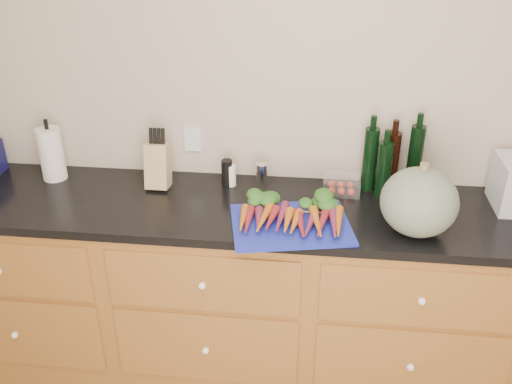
# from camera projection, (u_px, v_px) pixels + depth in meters

# --- Properties ---
(wall_back) EXTENTS (4.10, 0.05, 2.60)m
(wall_back) POSITION_uv_depth(u_px,v_px,m) (320.00, 106.00, 2.63)
(wall_back) COLOR beige
(wall_back) RESTS_ON ground
(cabinets) EXTENTS (3.60, 0.64, 0.90)m
(cabinets) POSITION_uv_depth(u_px,v_px,m) (309.00, 297.00, 2.74)
(cabinets) COLOR brown
(cabinets) RESTS_ON ground
(countertop) EXTENTS (3.64, 0.62, 0.04)m
(countertop) POSITION_uv_depth(u_px,v_px,m) (314.00, 212.00, 2.52)
(countertop) COLOR black
(countertop) RESTS_ON cabinets
(cutting_board) EXTENTS (0.55, 0.46, 0.01)m
(cutting_board) POSITION_uv_depth(u_px,v_px,m) (291.00, 225.00, 2.38)
(cutting_board) COLOR #1925A2
(cutting_board) RESTS_ON countertop
(carrots) EXTENTS (0.44, 0.30, 0.06)m
(carrots) POSITION_uv_depth(u_px,v_px,m) (291.00, 214.00, 2.40)
(carrots) COLOR #C16216
(carrots) RESTS_ON cutting_board
(squash) EXTENTS (0.31, 0.31, 0.28)m
(squash) POSITION_uv_depth(u_px,v_px,m) (419.00, 202.00, 2.28)
(squash) COLOR #556453
(squash) RESTS_ON countertop
(paper_towel) EXTENTS (0.11, 0.11, 0.26)m
(paper_towel) POSITION_uv_depth(u_px,v_px,m) (51.00, 154.00, 2.72)
(paper_towel) COLOR white
(paper_towel) RESTS_ON countertop
(knife_block) EXTENTS (0.11, 0.11, 0.21)m
(knife_block) POSITION_uv_depth(u_px,v_px,m) (158.00, 165.00, 2.66)
(knife_block) COLOR tan
(knife_block) RESTS_ON countertop
(grinder_salt) EXTENTS (0.05, 0.05, 0.10)m
(grinder_salt) POSITION_uv_depth(u_px,v_px,m) (231.00, 175.00, 2.69)
(grinder_salt) COLOR white
(grinder_salt) RESTS_ON countertop
(grinder_pepper) EXTENTS (0.05, 0.05, 0.13)m
(grinder_pepper) POSITION_uv_depth(u_px,v_px,m) (227.00, 173.00, 2.68)
(grinder_pepper) COLOR black
(grinder_pepper) RESTS_ON countertop
(canister_chrome) EXTENTS (0.05, 0.05, 0.12)m
(canister_chrome) POSITION_uv_depth(u_px,v_px,m) (262.00, 176.00, 2.67)
(canister_chrome) COLOR white
(canister_chrome) RESTS_ON countertop
(tomato_box) EXTENTS (0.17, 0.13, 0.08)m
(tomato_box) POSITION_uv_depth(u_px,v_px,m) (341.00, 184.00, 2.63)
(tomato_box) COLOR white
(tomato_box) RESTS_ON countertop
(bottles) EXTENTS (0.27, 0.14, 0.32)m
(bottles) POSITION_uv_depth(u_px,v_px,m) (390.00, 162.00, 2.60)
(bottles) COLOR black
(bottles) RESTS_ON countertop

